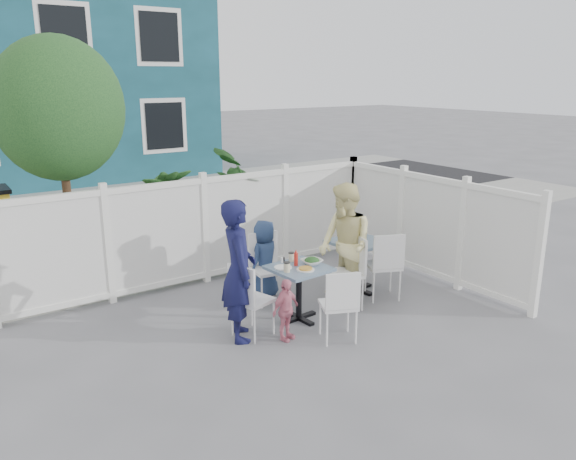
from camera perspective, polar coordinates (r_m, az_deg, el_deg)
ground at (r=6.76m, az=0.35°, el=-11.29°), size 80.00×80.00×0.00m
near_sidewalk at (r=9.89m, az=-12.41°, el=-2.83°), size 24.00×2.60×0.01m
street at (r=13.27m, az=-18.58°, el=1.38°), size 24.00×5.00×0.01m
far_sidewalk at (r=16.22m, az=-21.73°, el=3.54°), size 24.00×1.60×0.01m
building at (r=19.17m, az=-26.58°, el=13.75°), size 11.00×6.00×6.00m
fence_back at (r=8.47m, az=-8.44°, el=-0.19°), size 5.86×0.08×1.60m
fence_right at (r=8.82m, az=14.22°, el=0.11°), size 0.08×3.66×1.60m
tree at (r=8.47m, az=-22.32°, el=11.26°), size 1.80×1.62×3.59m
potted_shrub_a at (r=8.97m, az=-11.95°, el=0.90°), size 0.95×0.95×1.68m
potted_shrub_b at (r=9.57m, az=-2.98°, el=2.74°), size 2.04×2.15×1.89m
main_table at (r=7.13m, az=1.12°, el=-4.99°), size 0.73×0.73×0.71m
spare_table at (r=8.13m, az=7.13°, el=-2.23°), size 0.80×0.80×0.76m
chair_left at (r=6.68m, az=-4.08°, el=-6.61°), size 0.51×0.52×0.93m
chair_right at (r=7.58m, az=6.43°, el=-3.69°), size 0.55×0.56×0.98m
chair_back at (r=7.76m, az=-2.21°, el=-3.26°), size 0.49×0.48×0.95m
chair_near at (r=6.58m, az=5.33°, el=-7.17°), size 0.53×0.52×0.89m
chair_spare at (r=7.86m, az=9.87°, el=-3.15°), size 0.58×0.57×0.97m
man at (r=6.58m, az=-5.04°, el=-4.11°), size 0.61×0.73×1.70m
woman at (r=7.55m, az=5.81°, el=-1.59°), size 0.77×0.92×1.68m
boy at (r=7.86m, az=-2.40°, el=-2.98°), size 0.64×0.55×1.12m
toddler at (r=6.67m, az=-0.24°, el=-8.10°), size 0.48×0.31×0.76m
plate_main at (r=6.96m, az=1.79°, el=-4.04°), size 0.23×0.23×0.01m
plate_side at (r=7.04m, az=-0.51°, el=-3.82°), size 0.22×0.22×0.02m
salad_bowl at (r=7.17m, az=2.44°, el=-3.25°), size 0.26×0.26×0.06m
coffee_cup_a at (r=6.88m, az=-0.11°, el=-3.83°), size 0.08×0.08×0.12m
coffee_cup_b at (r=7.27m, az=0.34°, el=-2.78°), size 0.07×0.07×0.11m
ketchup_bottle at (r=7.10m, az=0.81°, el=-2.99°), size 0.05×0.05×0.17m
salt_shaker at (r=7.22m, az=-0.61°, el=-3.08°), size 0.03×0.03×0.07m
pepper_shaker at (r=7.23m, az=-0.46°, el=-3.05°), size 0.03×0.03×0.07m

